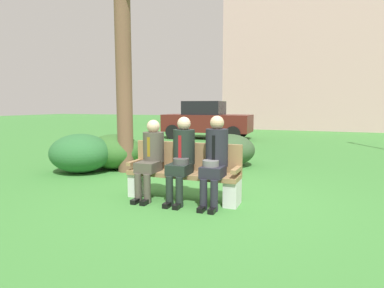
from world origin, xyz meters
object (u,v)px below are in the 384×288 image
palm_tree_tall (123,17)px  shrub_near_bench (81,153)px  shrub_mid_lawn (229,150)px  parked_car_near (207,120)px  building_backdrop (327,32)px  park_bench (184,173)px  seated_man_middle (182,155)px  shrub_far_lawn (114,151)px  seated_man_right (215,156)px  seated_man_left (151,155)px

palm_tree_tall → shrub_near_bench: size_ratio=3.70×
shrub_mid_lawn → parked_car_near: size_ratio=0.32×
shrub_near_bench → building_backdrop: 19.84m
park_bench → seated_man_middle: 0.34m
parked_car_near → building_backdrop: size_ratio=0.31×
park_bench → palm_tree_tall: 3.93m
park_bench → shrub_far_lawn: bearing=145.6°
parked_car_near → building_backdrop: (5.04, 10.17, 5.49)m
parked_car_near → shrub_mid_lawn: bearing=-66.5°
park_bench → building_backdrop: size_ratio=0.14×
palm_tree_tall → shrub_near_bench: bearing=-153.5°
seated_man_middle → parked_car_near: (-2.68, 9.22, 0.10)m
park_bench → seated_man_middle: bearing=-84.1°
seated_man_middle → palm_tree_tall: (-2.07, 1.67, 2.66)m
seated_man_right → shrub_mid_lawn: size_ratio=1.07×
seated_man_left → parked_car_near: parked_car_near is taller
seated_man_left → parked_car_near: (-2.14, 9.22, 0.13)m
seated_man_right → palm_tree_tall: palm_tree_tall is taller
shrub_near_bench → shrub_mid_lawn: bearing=34.5°
shrub_mid_lawn → shrub_far_lawn: size_ratio=0.96×
seated_man_right → palm_tree_tall: bearing=147.5°
shrub_near_bench → building_backdrop: size_ratio=0.11×
park_bench → seated_man_right: 0.65m
palm_tree_tall → shrub_near_bench: 3.12m
shrub_mid_lawn → building_backdrop: (2.43, 16.17, 5.93)m
building_backdrop → seated_man_middle: bearing=-97.0°
palm_tree_tall → shrub_far_lawn: size_ratio=3.91×
palm_tree_tall → parked_car_near: 7.99m
shrub_near_bench → shrub_mid_lawn: (2.91, 2.00, -0.04)m
shrub_far_lawn → seated_man_right: bearing=-31.1°
shrub_near_bench → shrub_far_lawn: (0.46, 0.63, -0.02)m
shrub_near_bench → seated_man_middle: bearing=-22.2°
seated_man_middle → shrub_mid_lawn: size_ratio=1.05×
shrub_near_bench → shrub_mid_lawn: shrub_near_bench is taller
seated_man_right → shrub_mid_lawn: bearing=100.6°
seated_man_left → shrub_near_bench: 2.74m
seated_man_left → seated_man_right: 1.07m
shrub_far_lawn → parked_car_near: (-0.16, 7.38, 0.43)m
seated_man_right → shrub_far_lawn: seated_man_right is taller
seated_man_left → shrub_mid_lawn: seated_man_left is taller
seated_man_middle → shrub_mid_lawn: seated_man_middle is taller
shrub_near_bench → shrub_far_lawn: 0.77m
building_backdrop → palm_tree_tall: bearing=-104.1°
park_bench → seated_man_right: size_ratio=1.34×
shrub_far_lawn → shrub_near_bench: bearing=-126.1°
shrub_near_bench → shrub_mid_lawn: 3.53m
shrub_mid_lawn → shrub_far_lawn: bearing=-150.7°
seated_man_middle → seated_man_right: (0.53, 0.00, 0.01)m
park_bench → seated_man_left: seated_man_left is taller
park_bench → seated_man_left: bearing=-166.3°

